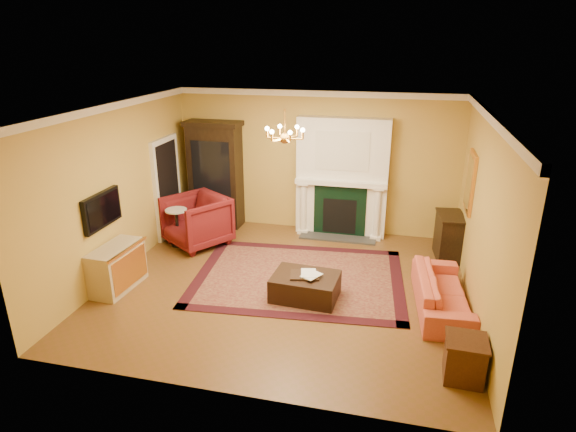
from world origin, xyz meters
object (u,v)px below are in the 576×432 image
(console_table, at_px, (449,237))
(coral_sofa, at_px, (443,287))
(pedestal_table, at_px, (177,225))
(wingback_armchair, at_px, (197,219))
(commode, at_px, (117,268))
(end_table, at_px, (464,360))
(leather_ottoman, at_px, (305,286))
(china_cabinet, at_px, (216,177))

(console_table, bearing_deg, coral_sofa, -102.66)
(pedestal_table, bearing_deg, console_table, 6.97)
(wingback_armchair, height_order, commode, wingback_armchair)
(wingback_armchair, relative_size, end_table, 2.10)
(leather_ottoman, bearing_deg, pedestal_table, 156.76)
(wingback_armchair, bearing_deg, console_table, 40.52)
(china_cabinet, xyz_separation_m, coral_sofa, (4.73, -2.63, -0.74))
(coral_sofa, bearing_deg, commode, 91.80)
(coral_sofa, bearing_deg, console_table, -11.15)
(pedestal_table, height_order, coral_sofa, pedestal_table)
(wingback_armchair, bearing_deg, china_cabinet, 125.40)
(console_table, bearing_deg, wingback_armchair, -179.98)
(wingback_armchair, relative_size, coral_sofa, 0.59)
(china_cabinet, height_order, console_table, china_cabinet)
(china_cabinet, bearing_deg, end_table, -39.53)
(console_table, bearing_deg, china_cabinet, 166.35)
(wingback_armchair, xyz_separation_m, coral_sofa, (4.71, -1.44, -0.19))
(china_cabinet, height_order, end_table, china_cabinet)
(wingback_armchair, height_order, leather_ottoman, wingback_armchair)
(pedestal_table, xyz_separation_m, leather_ottoman, (2.95, -1.50, -0.24))
(pedestal_table, distance_m, commode, 1.91)
(china_cabinet, bearing_deg, leather_ottoman, -45.58)
(wingback_armchair, distance_m, console_table, 4.97)
(pedestal_table, distance_m, leather_ottoman, 3.32)
(commode, bearing_deg, china_cabinet, 83.63)
(china_cabinet, height_order, coral_sofa, china_cabinet)
(coral_sofa, bearing_deg, china_cabinet, 56.44)
(commode, height_order, coral_sofa, commode)
(china_cabinet, distance_m, pedestal_table, 1.52)
(wingback_armchair, height_order, end_table, wingback_armchair)
(coral_sofa, xyz_separation_m, end_table, (0.17, -1.67, -0.11))
(coral_sofa, relative_size, console_table, 2.27)
(wingback_armchair, distance_m, pedestal_table, 0.41)
(wingback_armchair, xyz_separation_m, console_table, (4.94, 0.52, -0.14))
(coral_sofa, xyz_separation_m, console_table, (0.23, 1.96, 0.05))
(pedestal_table, height_order, console_table, console_table)
(coral_sofa, distance_m, leather_ottoman, 2.15)
(console_table, relative_size, leather_ottoman, 0.81)
(coral_sofa, distance_m, console_table, 1.98)
(pedestal_table, distance_m, console_table, 5.35)
(end_table, distance_m, console_table, 3.64)
(wingback_armchair, height_order, console_table, wingback_armchair)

